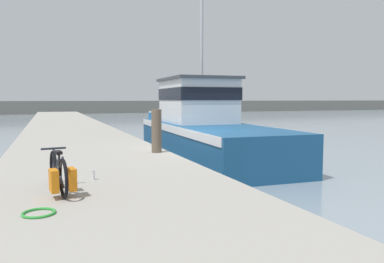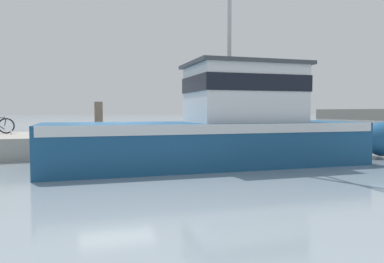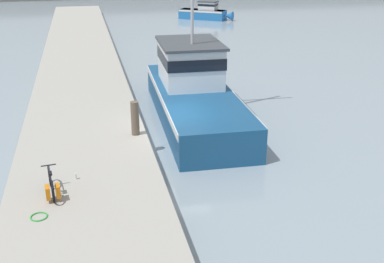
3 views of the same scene
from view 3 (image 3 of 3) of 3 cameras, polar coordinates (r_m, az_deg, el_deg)
The scene contains 8 objects.
ground_plane at distance 19.52m, azimuth -1.91°, elevation -1.75°, with size 320.00×320.00×0.00m, color #84939E.
dock_pier at distance 19.07m, azimuth -12.63°, elevation -1.53°, with size 4.76×80.00×0.82m, color #A39E93.
fishing_boat_main at distance 22.52m, azimuth 0.10°, elevation 4.94°, with size 3.65×12.44×10.87m.
boat_white_moored at distance 52.26m, azimuth 1.59°, elevation 13.96°, with size 5.46×4.34×1.92m.
bicycle_touring at distance 14.57m, azimuth -16.29°, elevation -6.17°, with size 0.56×1.69×0.74m.
mooring_post at distance 18.38m, azimuth -6.77°, elevation 1.57°, with size 0.31×0.31×1.32m, color brown.
hose_coil at distance 13.78m, azimuth -17.69°, elevation -9.58°, with size 0.47×0.47×0.04m, color green.
water_bottle_on_curb at distance 15.48m, azimuth -13.60°, elevation -5.17°, with size 0.06×0.06×0.20m, color silver.
Camera 3 is at (-3.34, -17.60, 7.75)m, focal length 45.00 mm.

